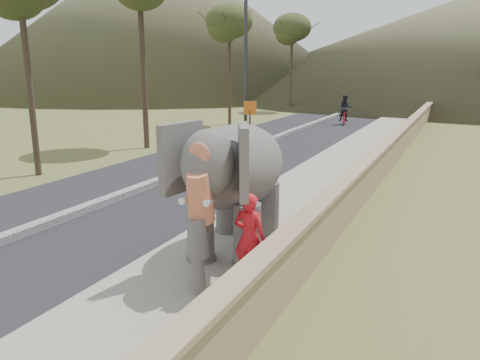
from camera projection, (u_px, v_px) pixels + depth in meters
name	position (u px, v px, depth m)	size (l,w,h in m)	color
ground	(142.00, 328.00, 7.24)	(160.00, 160.00, 0.00)	olive
road	(196.00, 170.00, 18.09)	(7.00, 120.00, 0.03)	black
median	(196.00, 167.00, 18.06)	(0.35, 120.00, 0.22)	black
walkway	(322.00, 182.00, 15.97)	(3.00, 120.00, 0.15)	#9E9687
parapet	(372.00, 173.00, 15.16)	(0.30, 120.00, 1.10)	tan
lamppost	(252.00, 44.00, 20.75)	(1.76, 0.36, 8.00)	#323238
signboard	(250.00, 118.00, 20.90)	(0.60, 0.08, 2.40)	#2D2D33
hill_left	(159.00, 16.00, 68.71)	(60.00, 60.00, 22.00)	brown
hill_far	(480.00, 42.00, 64.72)	(80.00, 80.00, 14.00)	brown
elephant_and_man	(236.00, 185.00, 9.75)	(2.52, 4.10, 2.79)	slate
motorcyclist	(345.00, 113.00, 31.51)	(1.02, 1.91, 2.03)	maroon
trees	(361.00, 64.00, 27.64)	(41.59, 36.96, 9.56)	#473828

